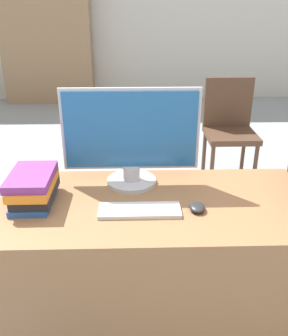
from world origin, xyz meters
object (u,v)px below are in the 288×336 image
at_px(mouse, 197,207).
at_px(monitor, 131,138).
at_px(book_stack, 33,188).
at_px(keyboard, 140,210).
at_px(far_chair, 229,124).

bearing_deg(mouse, monitor, 136.20).
xyz_separation_m(monitor, book_stack, (-0.41, -0.17, -0.16)).
relative_size(keyboard, mouse, 3.90).
distance_m(monitor, keyboard, 0.35).
height_order(keyboard, mouse, mouse).
distance_m(monitor, far_chair, 1.92).
bearing_deg(far_chair, book_stack, -97.50).
relative_size(monitor, mouse, 7.17).
bearing_deg(far_chair, keyboard, -85.94).
bearing_deg(far_chair, mouse, -79.80).
distance_m(mouse, far_chair, 2.01).
relative_size(monitor, keyboard, 1.84).
bearing_deg(mouse, keyboard, -178.29).
xyz_separation_m(book_stack, far_chair, (1.30, 1.81, -0.32)).
bearing_deg(book_stack, keyboard, -11.99).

